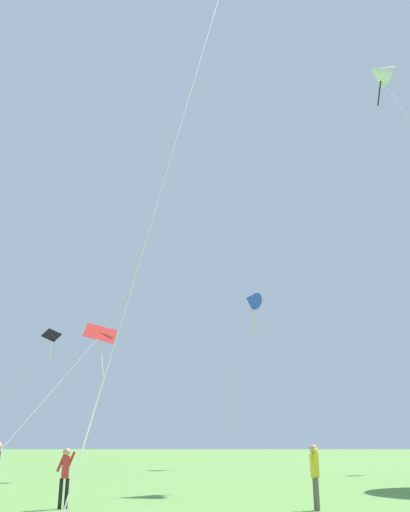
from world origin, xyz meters
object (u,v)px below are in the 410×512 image
Objects in this scene: kite_white_distant at (380,73)px; kite_red_high at (99,341)px; kite_black_large at (49,341)px; kite_blue_delta at (251,300)px; person_near_tree at (65,472)px; person_in_blue_jacket at (315,470)px.

kite_red_high is at bearing -177.62° from kite_white_distant.
kite_black_large is 0.78× the size of kite_blue_delta.
person_near_tree is at bearing -81.34° from kite_red_high.
person_in_blue_jacket is (9.23, -13.91, -6.17)m from kite_red_high.
person_in_blue_jacket is 1.05× the size of person_near_tree.
person_in_blue_jacket reaches higher than person_near_tree.
kite_black_large is 6.64× the size of person_in_blue_jacket.
person_near_tree is (-15.79, -14.35, -24.68)m from kite_white_distant.
kite_red_high is 15.10m from person_near_tree.
kite_white_distant reaches higher than person_near_tree.
person_in_blue_jacket is (-0.55, -29.69, -12.61)m from kite_blue_delta.
kite_blue_delta is 32.26m from person_in_blue_jacket.
kite_white_distant is 15.50× the size of person_in_blue_jacket.
kite_black_large is 33.82m from kite_white_distant.
kite_red_high is 7.63× the size of person_near_tree.
kite_blue_delta is at bearing 75.31° from person_near_tree.
kite_blue_delta is 1.17× the size of kite_red_high.
person_in_blue_jacket is (-8.63, -14.65, -24.63)m from kite_white_distant.
person_in_blue_jacket is (17.01, -30.38, -9.19)m from kite_black_large.
kite_white_distant is at bearing 42.26° from person_near_tree.
person_near_tree is at bearing -71.85° from kite_black_large.
kite_red_high is at bearing -121.78° from kite_blue_delta.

